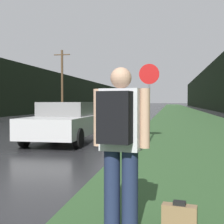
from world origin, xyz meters
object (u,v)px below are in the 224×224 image
at_px(hitchhiker_with_backpack, 120,140).
at_px(suitcase, 179,220).
at_px(stop_sign, 149,94).
at_px(delivery_truck, 139,101).
at_px(car_passing_near, 65,122).
at_px(car_oncoming, 111,107).
at_px(car_passing_far, 130,109).

relative_size(hitchhiker_with_backpack, suitcase, 4.71).
relative_size(stop_sign, delivery_truck, 0.35).
bearing_deg(suitcase, car_passing_near, 126.14).
bearing_deg(suitcase, stop_sign, 104.76).
distance_m(stop_sign, car_oncoming, 33.06).
bearing_deg(car_passing_far, hitchhiker_with_backpack, 96.90).
height_order(stop_sign, delivery_truck, delivery_truck).
relative_size(car_passing_far, delivery_truck, 0.56).
height_order(stop_sign, suitcase, stop_sign).
distance_m(suitcase, car_passing_near, 8.08).
bearing_deg(car_oncoming, suitcase, -78.40).
bearing_deg(suitcase, car_passing_far, 106.91).
relative_size(suitcase, car_passing_near, 0.09).
bearing_deg(hitchhiker_with_backpack, car_passing_far, 105.50).
distance_m(stop_sign, car_passing_far, 18.27).
bearing_deg(car_passing_far, delivery_truck, -85.38).
height_order(car_passing_far, delivery_truck, delivery_truck).
bearing_deg(delivery_truck, hitchhiker_with_backpack, -84.65).
xyz_separation_m(suitcase, delivery_truck, (-8.16, 80.42, 1.55)).
bearing_deg(delivery_truck, car_oncoming, -90.00).
bearing_deg(hitchhiker_with_backpack, suitcase, 19.83).
height_order(suitcase, car_passing_far, car_passing_far).
bearing_deg(car_oncoming, car_passing_near, -82.25).
height_order(stop_sign, hitchhiker_with_backpack, stop_sign).
bearing_deg(delivery_truck, car_passing_far, -85.38).
distance_m(hitchhiker_with_backpack, suitcase, 1.07).
relative_size(hitchhiker_with_backpack, car_passing_far, 0.41).
height_order(suitcase, car_oncoming, car_oncoming).
distance_m(car_passing_far, delivery_truck, 55.06).
xyz_separation_m(stop_sign, car_oncoming, (-7.35, 32.22, -0.99)).
relative_size(stop_sign, car_passing_far, 0.63).
relative_size(car_passing_near, delivery_truck, 0.55).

